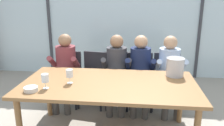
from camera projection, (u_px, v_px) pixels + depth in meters
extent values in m
plane|color=#9E9384|center=(116.00, 102.00, 4.00)|extent=(14.00, 14.00, 0.00)
cube|color=silver|center=(122.00, 18.00, 5.04)|extent=(7.35, 0.03, 2.60)
cube|color=#38383D|center=(49.00, 18.00, 5.19)|extent=(0.06, 0.06, 2.60)
cube|color=#38383D|center=(201.00, 19.00, 4.85)|extent=(0.06, 0.06, 2.60)
cube|color=#477A38|center=(128.00, 24.00, 8.82)|extent=(13.35, 2.40, 1.49)
cube|color=olive|center=(109.00, 84.00, 2.84)|extent=(2.15, 1.09, 0.04)
cylinder|color=olive|center=(20.00, 126.00, 2.62)|extent=(0.07, 0.07, 0.71)
cylinder|color=olive|center=(49.00, 94.00, 3.47)|extent=(0.07, 0.07, 0.71)
cylinder|color=olive|center=(181.00, 100.00, 3.28)|extent=(0.07, 0.07, 0.71)
cube|color=#232328|center=(67.00, 80.00, 3.81)|extent=(0.45, 0.45, 0.03)
cube|color=#232328|center=(69.00, 63.00, 3.94)|extent=(0.42, 0.04, 0.42)
cylinder|color=#232328|center=(53.00, 97.00, 3.71)|extent=(0.04, 0.04, 0.43)
cylinder|color=#232328|center=(76.00, 97.00, 3.68)|extent=(0.04, 0.04, 0.43)
cylinder|color=#232328|center=(60.00, 88.00, 4.07)|extent=(0.04, 0.04, 0.43)
cylinder|color=#232328|center=(81.00, 88.00, 4.04)|extent=(0.04, 0.04, 0.43)
cube|color=#232328|center=(93.00, 80.00, 3.79)|extent=(0.50, 0.50, 0.03)
cube|color=#232328|center=(96.00, 64.00, 3.91)|extent=(0.42, 0.09, 0.42)
cylinder|color=#232328|center=(78.00, 96.00, 3.72)|extent=(0.04, 0.04, 0.43)
cylinder|color=#232328|center=(101.00, 99.00, 3.63)|extent=(0.04, 0.04, 0.43)
cylinder|color=#232328|center=(86.00, 88.00, 4.07)|extent=(0.04, 0.04, 0.43)
cylinder|color=#232328|center=(107.00, 90.00, 3.98)|extent=(0.04, 0.04, 0.43)
cube|color=#232328|center=(118.00, 81.00, 3.77)|extent=(0.50, 0.50, 0.03)
cube|color=#232328|center=(117.00, 64.00, 3.90)|extent=(0.42, 0.10, 0.42)
cylinder|color=#232328|center=(106.00, 98.00, 3.64)|extent=(0.04, 0.04, 0.43)
cylinder|color=#232328|center=(130.00, 98.00, 3.66)|extent=(0.04, 0.04, 0.43)
cylinder|color=#232328|center=(106.00, 89.00, 4.01)|extent=(0.04, 0.04, 0.43)
cylinder|color=#232328|center=(128.00, 89.00, 4.02)|extent=(0.04, 0.04, 0.43)
cube|color=#232328|center=(140.00, 82.00, 3.71)|extent=(0.45, 0.45, 0.03)
cube|color=#232328|center=(140.00, 65.00, 3.84)|extent=(0.42, 0.04, 0.42)
cylinder|color=#232328|center=(127.00, 99.00, 3.61)|extent=(0.04, 0.04, 0.43)
cylinder|color=#232328|center=(152.00, 100.00, 3.58)|extent=(0.04, 0.04, 0.43)
cylinder|color=#232328|center=(128.00, 90.00, 3.97)|extent=(0.04, 0.04, 0.43)
cylinder|color=#232328|center=(150.00, 91.00, 3.94)|extent=(0.04, 0.04, 0.43)
cube|color=#232328|center=(166.00, 82.00, 3.69)|extent=(0.49, 0.49, 0.03)
cube|color=#232328|center=(167.00, 66.00, 3.81)|extent=(0.42, 0.08, 0.42)
cylinder|color=#232328|center=(152.00, 99.00, 3.61)|extent=(0.04, 0.04, 0.43)
cylinder|color=#232328|center=(177.00, 102.00, 3.54)|extent=(0.04, 0.04, 0.43)
cylinder|color=#232328|center=(153.00, 90.00, 3.97)|extent=(0.04, 0.04, 0.43)
cylinder|color=#232328|center=(176.00, 92.00, 3.89)|extent=(0.04, 0.04, 0.43)
cylinder|color=brown|center=(66.00, 62.00, 3.78)|extent=(0.33, 0.33, 0.52)
sphere|color=#936B4C|center=(65.00, 40.00, 3.68)|extent=(0.21, 0.21, 0.21)
cube|color=#47423D|center=(58.00, 81.00, 3.67)|extent=(0.14, 0.40, 0.13)
cube|color=#47423D|center=(69.00, 81.00, 3.66)|extent=(0.14, 0.40, 0.13)
cylinder|color=#47423D|center=(55.00, 100.00, 3.55)|extent=(0.10, 0.10, 0.45)
cylinder|color=#47423D|center=(67.00, 101.00, 3.53)|extent=(0.10, 0.10, 0.45)
cylinder|color=brown|center=(52.00, 62.00, 3.67)|extent=(0.09, 0.33, 0.26)
cylinder|color=brown|center=(76.00, 62.00, 3.65)|extent=(0.09, 0.33, 0.26)
cylinder|color=#38383D|center=(117.00, 63.00, 3.70)|extent=(0.34, 0.34, 0.52)
sphere|color=#936B4C|center=(117.00, 41.00, 3.60)|extent=(0.21, 0.21, 0.21)
cube|color=#47423D|center=(110.00, 83.00, 3.58)|extent=(0.15, 0.41, 0.13)
cube|color=#47423D|center=(122.00, 83.00, 3.57)|extent=(0.15, 0.41, 0.13)
cylinder|color=#47423D|center=(110.00, 103.00, 3.46)|extent=(0.10, 0.10, 0.45)
cylinder|color=#47423D|center=(122.00, 103.00, 3.45)|extent=(0.10, 0.10, 0.45)
cylinder|color=#38383D|center=(104.00, 64.00, 3.58)|extent=(0.10, 0.33, 0.26)
cylinder|color=#38383D|center=(129.00, 64.00, 3.56)|extent=(0.10, 0.33, 0.26)
cylinder|color=#192347|center=(140.00, 64.00, 3.66)|extent=(0.32, 0.32, 0.52)
sphere|color=tan|center=(141.00, 42.00, 3.56)|extent=(0.21, 0.21, 0.21)
cube|color=#47423D|center=(134.00, 84.00, 3.55)|extent=(0.13, 0.40, 0.13)
cube|color=#47423D|center=(146.00, 84.00, 3.53)|extent=(0.13, 0.40, 0.13)
cylinder|color=#47423D|center=(133.00, 104.00, 3.43)|extent=(0.10, 0.10, 0.45)
cylinder|color=#47423D|center=(145.00, 105.00, 3.41)|extent=(0.10, 0.10, 0.45)
cylinder|color=#192347|center=(128.00, 64.00, 3.56)|extent=(0.08, 0.32, 0.26)
cylinder|color=#192347|center=(153.00, 65.00, 3.52)|extent=(0.08, 0.32, 0.26)
cylinder|color=#9EB2D1|center=(169.00, 65.00, 3.61)|extent=(0.34, 0.34, 0.52)
sphere|color=tan|center=(171.00, 43.00, 3.51)|extent=(0.21, 0.21, 0.21)
cube|color=#47423D|center=(164.00, 85.00, 3.50)|extent=(0.15, 0.41, 0.13)
cube|color=#47423D|center=(176.00, 85.00, 3.49)|extent=(0.15, 0.41, 0.13)
cylinder|color=#47423D|center=(165.00, 106.00, 3.38)|extent=(0.10, 0.10, 0.45)
cylinder|color=#47423D|center=(178.00, 106.00, 3.37)|extent=(0.10, 0.10, 0.45)
cylinder|color=#9EB2D1|center=(158.00, 65.00, 3.50)|extent=(0.10, 0.33, 0.26)
cylinder|color=#9EB2D1|center=(183.00, 66.00, 3.48)|extent=(0.10, 0.33, 0.26)
cylinder|color=#B7B7BC|center=(175.00, 67.00, 3.05)|extent=(0.23, 0.23, 0.24)
torus|color=silver|center=(176.00, 58.00, 3.01)|extent=(0.24, 0.24, 0.01)
cylinder|color=silver|center=(31.00, 89.00, 2.58)|extent=(0.16, 0.16, 0.05)
cylinder|color=silver|center=(70.00, 83.00, 2.82)|extent=(0.07, 0.07, 0.00)
cylinder|color=silver|center=(70.00, 80.00, 2.81)|extent=(0.01, 0.01, 0.07)
cylinder|color=silver|center=(69.00, 73.00, 2.79)|extent=(0.08, 0.08, 0.09)
cylinder|color=maroon|center=(70.00, 75.00, 2.80)|extent=(0.07, 0.07, 0.04)
cylinder|color=silver|center=(46.00, 88.00, 2.66)|extent=(0.07, 0.07, 0.00)
cylinder|color=silver|center=(46.00, 85.00, 2.65)|extent=(0.01, 0.01, 0.07)
cylinder|color=silver|center=(45.00, 78.00, 2.63)|extent=(0.08, 0.08, 0.09)
cylinder|color=#E0D184|center=(45.00, 80.00, 2.64)|extent=(0.07, 0.07, 0.04)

